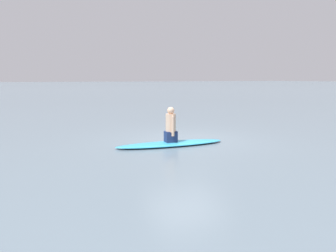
{
  "coord_description": "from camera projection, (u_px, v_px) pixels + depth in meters",
  "views": [
    {
      "loc": [
        9.24,
        -5.34,
        1.96
      ],
      "look_at": [
        1.03,
        -1.19,
        0.64
      ],
      "focal_mm": 35.41,
      "sensor_mm": 36.0,
      "label": 1
    }
  ],
  "objects": [
    {
      "name": "ground_plane",
      "position": [
        186.0,
        139.0,
        10.83
      ],
      "size": [
        400.0,
        400.0,
        0.0
      ],
      "primitive_type": "plane",
      "color": "slate"
    },
    {
      "name": "surfboard",
      "position": [
        171.0,
        144.0,
        9.79
      ],
      "size": [
        1.13,
        3.39,
        0.11
      ],
      "primitive_type": "ellipsoid",
      "rotation": [
        0.0,
        0.0,
        -1.68
      ],
      "color": "#339EC6",
      "rests_on": "ground"
    },
    {
      "name": "person_paddler",
      "position": [
        171.0,
        126.0,
        9.72
      ],
      "size": [
        0.45,
        0.37,
        1.03
      ],
      "rotation": [
        0.0,
        0.0,
        -1.68
      ],
      "color": "navy",
      "rests_on": "surfboard"
    }
  ]
}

